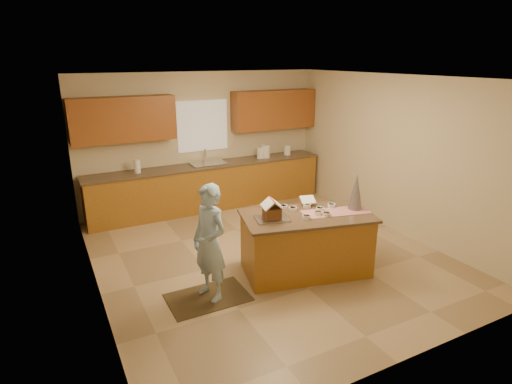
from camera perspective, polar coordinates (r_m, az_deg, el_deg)
floor at (r=6.68m, az=1.57°, el=-8.54°), size 5.50×5.50×0.00m
ceiling at (r=5.98m, az=1.80°, el=15.28°), size 5.50×5.50×0.00m
wall_back at (r=8.64m, az=-7.27°, el=6.96°), size 5.50×5.50×0.00m
wall_front at (r=4.15m, az=20.54°, el=-6.40°), size 5.50×5.50×0.00m
wall_left at (r=5.48m, az=-21.83°, el=-0.66°), size 5.50×5.50×0.00m
wall_right at (r=7.69m, az=18.25°, el=4.83°), size 5.50×5.50×0.00m
stone_accent at (r=4.76m, az=-20.36°, el=-4.52°), size 0.00×2.50×2.50m
window_curtain at (r=8.56m, az=-7.28°, el=8.90°), size 1.05×0.03×1.00m
back_counter_base at (r=8.59m, az=-6.33°, el=0.66°), size 4.80×0.60×0.88m
back_counter_top at (r=8.46m, az=-6.44°, el=3.64°), size 4.85×0.63×0.04m
upper_cabinet_left at (r=7.98m, az=-17.59°, el=9.38°), size 1.85×0.35×0.80m
upper_cabinet_right at (r=9.04m, az=2.41°, el=11.11°), size 1.85×0.35×0.80m
sink at (r=8.46m, az=-6.44°, el=3.57°), size 0.70×0.45×0.12m
faucet at (r=8.59m, az=-6.92°, el=4.93°), size 0.03×0.03×0.28m
island_base at (r=6.06m, az=6.80°, el=-7.13°), size 1.87×1.23×0.84m
island_top at (r=5.89m, az=6.96°, el=-3.25°), size 1.97×1.33×0.04m
table_runner at (r=6.04m, az=10.79°, el=-2.66°), size 1.01×0.55×0.01m
baking_tray at (r=5.68m, az=2.16°, el=-3.62°), size 0.50×0.42×0.02m
cookbook at (r=6.22m, az=7.04°, el=-1.05°), size 0.24×0.21×0.09m
tinsel_tree at (r=6.14m, az=13.42°, el=0.04°), size 0.25×0.25×0.53m
rug at (r=5.64m, az=-6.53°, el=-14.02°), size 1.03×0.67×0.01m
boy at (r=5.29m, az=-6.31°, el=-6.87°), size 0.52×0.64×1.51m
canister_a at (r=8.90m, az=0.64°, el=5.36°), size 0.16×0.16×0.23m
canister_b at (r=8.95m, az=1.31°, el=5.56°), size 0.19×0.19×0.27m
canister_c at (r=9.23m, az=4.27°, el=5.69°), size 0.14×0.14×0.21m
paper_towel at (r=8.05m, az=-15.83°, el=3.37°), size 0.11×0.11×0.25m
gingerbread_house at (r=5.64m, az=2.18°, el=-2.56°), size 0.32×0.32×0.27m
candy_bowls at (r=5.99m, az=7.44°, el=-2.43°), size 0.77×0.63×0.05m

